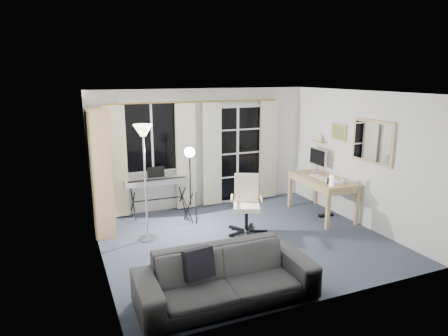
# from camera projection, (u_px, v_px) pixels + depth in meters

# --- Properties ---
(floor) EXTENTS (4.50, 4.00, 0.02)m
(floor) POSITION_uv_depth(u_px,v_px,m) (245.00, 240.00, 6.60)
(floor) COLOR #384152
(floor) RESTS_ON ground
(window) EXTENTS (1.20, 0.08, 1.40)m
(window) POSITION_uv_depth(u_px,v_px,m) (151.00, 137.00, 7.63)
(window) COLOR white
(window) RESTS_ON floor
(french_door) EXTENTS (1.32, 0.09, 2.11)m
(french_door) POSITION_uv_depth(u_px,v_px,m) (237.00, 154.00, 8.42)
(french_door) COLOR white
(french_door) RESTS_ON floor
(curtains) EXTENTS (3.60, 0.07, 2.13)m
(curtains) POSITION_uv_depth(u_px,v_px,m) (198.00, 155.00, 7.98)
(curtains) COLOR gold
(curtains) RESTS_ON floor
(bookshelf) EXTENTS (0.37, 1.00, 2.12)m
(bookshelf) POSITION_uv_depth(u_px,v_px,m) (98.00, 174.00, 6.80)
(bookshelf) COLOR tan
(bookshelf) RESTS_ON floor
(torchiere_lamp) EXTENTS (0.39, 0.39, 1.91)m
(torchiere_lamp) POSITION_uv_depth(u_px,v_px,m) (144.00, 148.00, 6.27)
(torchiere_lamp) COLOR #B2B2B7
(torchiere_lamp) RESTS_ON floor
(keyboard_piano) EXTENTS (1.24, 0.62, 0.89)m
(keyboard_piano) POSITION_uv_depth(u_px,v_px,m) (157.00, 182.00, 7.58)
(keyboard_piano) COLOR black
(keyboard_piano) RESTS_ON floor
(studio_light) EXTENTS (0.33, 0.33, 1.47)m
(studio_light) POSITION_uv_depth(u_px,v_px,m) (190.00, 160.00, 7.07)
(studio_light) COLOR black
(studio_light) RESTS_ON floor
(office_chair) EXTENTS (0.70, 0.71, 1.01)m
(office_chair) POSITION_uv_depth(u_px,v_px,m) (246.00, 198.00, 6.84)
(office_chair) COLOR black
(office_chair) RESTS_ON floor
(desk) EXTENTS (0.76, 1.43, 0.75)m
(desk) POSITION_uv_depth(u_px,v_px,m) (322.00, 182.00, 7.61)
(desk) COLOR tan
(desk) RESTS_ON floor
(monitor) EXTENTS (0.19, 0.54, 0.47)m
(monitor) POSITION_uv_depth(u_px,v_px,m) (318.00, 158.00, 8.00)
(monitor) COLOR silver
(monitor) RESTS_ON desk
(desk_clutter) EXTENTS (0.46, 0.85, 0.95)m
(desk_clutter) POSITION_uv_depth(u_px,v_px,m) (326.00, 189.00, 7.40)
(desk_clutter) COLOR white
(desk_clutter) RESTS_ON desk
(mug) EXTENTS (0.13, 0.10, 0.12)m
(mug) POSITION_uv_depth(u_px,v_px,m) (344.00, 180.00, 7.16)
(mug) COLOR silver
(mug) RESTS_ON desk
(wall_mirror) EXTENTS (0.04, 0.94, 0.74)m
(wall_mirror) POSITION_uv_depth(u_px,v_px,m) (373.00, 142.00, 6.76)
(wall_mirror) COLOR tan
(wall_mirror) RESTS_ON floor
(framed_print) EXTENTS (0.03, 0.42, 0.32)m
(framed_print) POSITION_uv_depth(u_px,v_px,m) (339.00, 132.00, 7.56)
(framed_print) COLOR tan
(framed_print) RESTS_ON floor
(wall_shelf) EXTENTS (0.16, 0.30, 0.18)m
(wall_shelf) POSITION_uv_depth(u_px,v_px,m) (320.00, 139.00, 8.03)
(wall_shelf) COLOR tan
(wall_shelf) RESTS_ON floor
(sofa) EXTENTS (2.16, 0.66, 0.84)m
(sofa) POSITION_uv_depth(u_px,v_px,m) (226.00, 269.00, 4.74)
(sofa) COLOR #2B2C2D
(sofa) RESTS_ON floor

